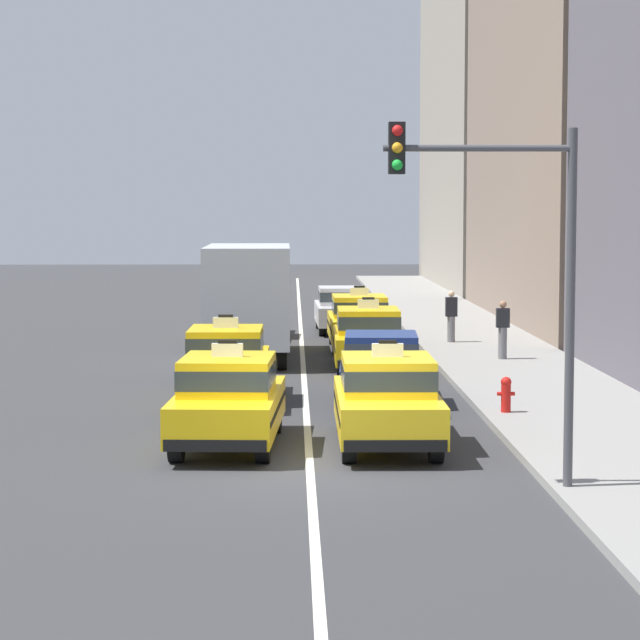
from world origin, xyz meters
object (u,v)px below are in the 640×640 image
object	(u,v)px
sedan_right_second	(381,366)
sedan_right_fifth	(342,308)
box_truck_left_third	(249,298)
taxi_right_nearest	(387,399)
pedestrian_mid_block	(503,329)
taxi_left_second	(226,362)
taxi_right_third	(368,337)
taxi_right_fourth	(359,321)
taxi_left_nearest	(228,399)
taxi_left_fourth	(249,311)
traffic_light_pole	(507,242)
pedestrian_near_crosswalk	(451,316)
fire_hydrant	(506,393)

from	to	relation	value
sedan_right_second	sedan_right_fifth	size ratio (longest dim) A/B	1.01
box_truck_left_third	taxi_right_nearest	bearing A→B (deg)	-78.11
pedestrian_mid_block	taxi_left_second	bearing A→B (deg)	-136.46
taxi_right_third	taxi_right_fourth	world-z (taller)	same
taxi_left_nearest	pedestrian_mid_block	distance (m)	14.45
sedan_right_fifth	box_truck_left_third	bearing A→B (deg)	-109.39
box_truck_left_third	taxi_left_second	bearing A→B (deg)	-91.74
taxi_right_fourth	pedestrian_mid_block	bearing A→B (deg)	-46.36
taxi_right_nearest	taxi_right_fourth	xyz separation A→B (m)	(0.33, 16.70, 0.00)
taxi_left_nearest	taxi_right_third	size ratio (longest dim) A/B	1.01
taxi_left_fourth	traffic_light_pole	size ratio (longest dim) A/B	0.83
pedestrian_near_crosswalk	taxi_right_third	bearing A→B (deg)	-116.22
taxi_right_nearest	taxi_left_nearest	bearing A→B (deg)	178.49
box_truck_left_third	pedestrian_mid_block	xyz separation A→B (m)	(7.05, -1.24, -0.81)
taxi_left_second	sedan_right_fifth	xyz separation A→B (m)	(3.19, 16.53, -0.03)
pedestrian_near_crosswalk	traffic_light_pole	distance (m)	21.82
taxi_right_nearest	pedestrian_mid_block	size ratio (longest dim) A/B	2.83
taxi_left_second	taxi_right_fourth	xyz separation A→B (m)	(3.52, 10.89, 0.00)
box_truck_left_third	pedestrian_near_crosswalk	world-z (taller)	box_truck_left_third
taxi_left_second	pedestrian_near_crosswalk	xyz separation A→B (m)	(6.42, 11.60, 0.09)
sedan_right_second	sedan_right_fifth	distance (m)	17.13
box_truck_left_third	sedan_right_fifth	distance (m)	8.91
taxi_right_third	taxi_right_fourth	bearing A→B (deg)	89.76
box_truck_left_third	taxi_right_fourth	size ratio (longest dim) A/B	1.53
taxi_left_second	pedestrian_mid_block	bearing A→B (deg)	43.54
taxi_left_fourth	taxi_right_fourth	distance (m)	5.36
sedan_right_second	fire_hydrant	size ratio (longest dim) A/B	6.01
sedan_right_fifth	pedestrian_near_crosswalk	bearing A→B (deg)	-56.72
taxi_right_nearest	pedestrian_near_crosswalk	size ratio (longest dim) A/B	2.84
taxi_right_nearest	sedan_right_second	xyz separation A→B (m)	(0.23, 5.21, -0.03)
sedan_right_second	sedan_right_fifth	bearing A→B (deg)	90.78
fire_hydrant	traffic_light_pole	bearing A→B (deg)	-99.32
taxi_left_nearest	taxi_right_third	distance (m)	11.82
pedestrian_mid_block	fire_hydrant	world-z (taller)	pedestrian_mid_block
pedestrian_mid_block	traffic_light_pole	bearing A→B (deg)	-98.87
taxi_left_second	traffic_light_pole	bearing A→B (deg)	-64.92
taxi_left_second	pedestrian_near_crosswalk	bearing A→B (deg)	61.03
taxi_left_second	taxi_right_third	world-z (taller)	same
taxi_right_nearest	traffic_light_pole	xyz separation A→B (m)	(1.47, -4.15, 2.94)
taxi_left_nearest	sedan_right_second	size ratio (longest dim) A/B	1.06
taxi_left_fourth	pedestrian_mid_block	distance (m)	10.83
taxi_left_nearest	box_truck_left_third	world-z (taller)	box_truck_left_third
fire_hydrant	traffic_light_pole	world-z (taller)	traffic_light_pole
taxi_right_nearest	box_truck_left_third	bearing A→B (deg)	101.89
taxi_right_third	taxi_right_fourth	distance (m)	5.24
taxi_right_fourth	sedan_right_fifth	world-z (taller)	taxi_right_fourth
box_truck_left_third	sedan_right_fifth	xyz separation A→B (m)	(2.94, 8.36, -0.93)
pedestrian_near_crosswalk	taxi_right_fourth	bearing A→B (deg)	-166.27
taxi_left_second	fire_hydrant	bearing A→B (deg)	-24.56
taxi_left_fourth	pedestrian_near_crosswalk	xyz separation A→B (m)	(6.40, -3.36, 0.09)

